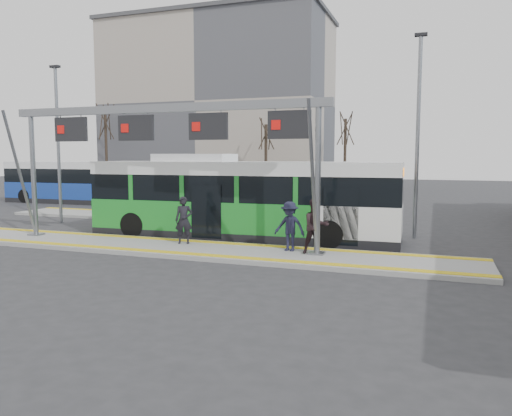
{
  "coord_description": "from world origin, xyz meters",
  "views": [
    {
      "loc": [
        9.19,
        -16.02,
        3.47
      ],
      "look_at": [
        2.34,
        3.0,
        1.34
      ],
      "focal_mm": 35.0,
      "sensor_mm": 36.0,
      "label": 1
    }
  ],
  "objects_px": {
    "passenger_b": "(316,226)",
    "passenger_c": "(290,226)",
    "gantry": "(162,133)",
    "passenger_a": "(184,220)",
    "hero_bus": "(242,200)"
  },
  "relations": [
    {
      "from": "gantry",
      "to": "passenger_a",
      "type": "height_order",
      "value": "gantry"
    },
    {
      "from": "gantry",
      "to": "passenger_c",
      "type": "xyz_separation_m",
      "value": [
        4.82,
        0.29,
        -3.29
      ]
    },
    {
      "from": "passenger_a",
      "to": "gantry",
      "type": "bearing_deg",
      "value": -175.37
    },
    {
      "from": "hero_bus",
      "to": "passenger_c",
      "type": "height_order",
      "value": "hero_bus"
    },
    {
      "from": "hero_bus",
      "to": "passenger_a",
      "type": "bearing_deg",
      "value": -117.03
    },
    {
      "from": "passenger_b",
      "to": "passenger_c",
      "type": "distance_m",
      "value": 0.98
    },
    {
      "from": "hero_bus",
      "to": "passenger_b",
      "type": "relative_size",
      "value": 6.94
    },
    {
      "from": "gantry",
      "to": "passenger_c",
      "type": "bearing_deg",
      "value": 3.41
    },
    {
      "from": "gantry",
      "to": "hero_bus",
      "type": "relative_size",
      "value": 1.0
    },
    {
      "from": "passenger_c",
      "to": "gantry",
      "type": "bearing_deg",
      "value": -169.45
    },
    {
      "from": "hero_bus",
      "to": "passenger_c",
      "type": "xyz_separation_m",
      "value": [
        2.89,
        -2.79,
        -0.6
      ]
    },
    {
      "from": "passenger_a",
      "to": "passenger_b",
      "type": "distance_m",
      "value": 5.13
    },
    {
      "from": "gantry",
      "to": "passenger_a",
      "type": "bearing_deg",
      "value": 26.3
    },
    {
      "from": "passenger_a",
      "to": "passenger_b",
      "type": "bearing_deg",
      "value": -23.98
    },
    {
      "from": "gantry",
      "to": "passenger_b",
      "type": "relative_size",
      "value": 6.96
    }
  ]
}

